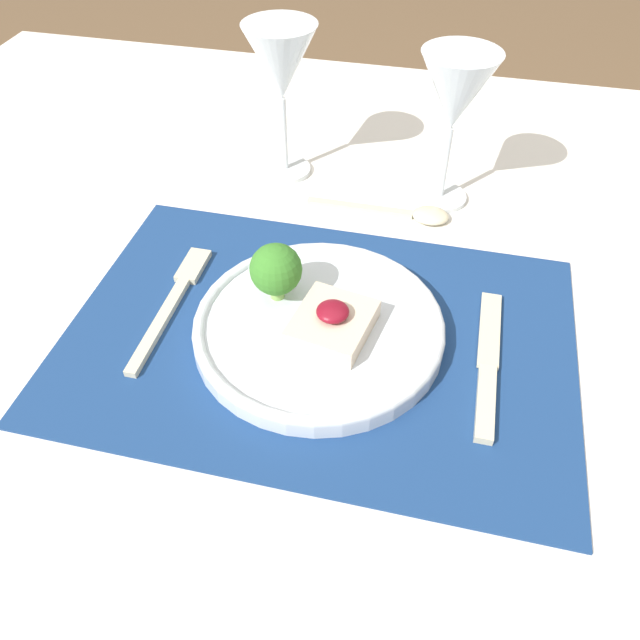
{
  "coord_description": "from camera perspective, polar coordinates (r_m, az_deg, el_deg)",
  "views": [
    {
      "loc": [
        0.1,
        -0.41,
        1.2
      ],
      "look_at": [
        0.0,
        0.0,
        0.77
      ],
      "focal_mm": 35.0,
      "sensor_mm": 36.0,
      "label": 1
    }
  ],
  "objects": [
    {
      "name": "ground_plane",
      "position": [
        1.27,
        -0.06,
        -25.29
      ],
      "size": [
        8.0,
        8.0,
        0.0
      ],
      "primitive_type": "plane",
      "color": "brown"
    },
    {
      "name": "dinner_plate",
      "position": [
        0.61,
        -0.23,
        -0.17
      ],
      "size": [
        0.25,
        0.25,
        0.08
      ],
      "color": "silver",
      "rests_on": "placemat"
    },
    {
      "name": "placemat",
      "position": [
        0.62,
        -0.11,
        -1.44
      ],
      "size": [
        0.5,
        0.34,
        0.0
      ],
      "primitive_type": "cube",
      "color": "navy",
      "rests_on": "dining_table"
    },
    {
      "name": "dining_table",
      "position": [
        0.67,
        -0.1,
        -5.75
      ],
      "size": [
        1.46,
        1.3,
        0.74
      ],
      "color": "white",
      "rests_on": "ground_plane"
    },
    {
      "name": "fork",
      "position": [
        0.67,
        -13.13,
        2.02
      ],
      "size": [
        0.02,
        0.19,
        0.01
      ],
      "rotation": [
        0.0,
        0.0,
        -0.04
      ],
      "color": "beige",
      "rests_on": "placemat"
    },
    {
      "name": "wine_glass_near",
      "position": [
        0.75,
        12.3,
        19.31
      ],
      "size": [
        0.09,
        0.09,
        0.18
      ],
      "color": "white",
      "rests_on": "dining_table"
    },
    {
      "name": "knife",
      "position": [
        0.6,
        15.05,
        -4.49
      ],
      "size": [
        0.02,
        0.19,
        0.01
      ],
      "rotation": [
        0.0,
        0.0,
        0.0
      ],
      "color": "beige",
      "rests_on": "placemat"
    },
    {
      "name": "spoon",
      "position": [
        0.78,
        8.15,
        9.65
      ],
      "size": [
        0.17,
        0.04,
        0.01
      ],
      "rotation": [
        0.0,
        0.0,
        0.06
      ],
      "color": "beige",
      "rests_on": "dining_table"
    },
    {
      "name": "wine_glass_far",
      "position": [
        0.79,
        -3.58,
        22.04
      ],
      "size": [
        0.09,
        0.09,
        0.19
      ],
      "color": "white",
      "rests_on": "dining_table"
    }
  ]
}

